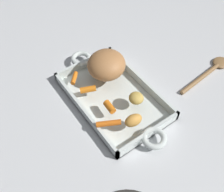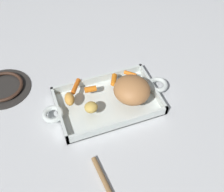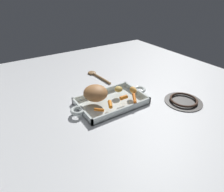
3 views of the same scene
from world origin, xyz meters
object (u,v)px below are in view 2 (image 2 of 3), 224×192
at_px(potato_near_roast, 91,107).
at_px(pork_roast, 132,90).
at_px(potato_golden_small, 69,99).
at_px(baby_carrot_northwest, 114,80).
at_px(baby_carrot_southeast, 130,74).
at_px(baby_carrot_center_left, 90,89).
at_px(roasting_dish, 108,102).
at_px(stove_burner_rear, 3,87).
at_px(baby_carrot_center_right, 76,86).

bearing_deg(potato_near_roast, pork_roast, -177.83).
relative_size(pork_roast, potato_golden_small, 2.40).
height_order(baby_carrot_northwest, potato_golden_small, potato_golden_small).
height_order(baby_carrot_southeast, baby_carrot_center_left, baby_carrot_center_left).
relative_size(pork_roast, potato_near_roast, 2.83).
distance_m(baby_carrot_northwest, potato_golden_small, 0.18).
bearing_deg(baby_carrot_northwest, baby_carrot_center_left, 9.31).
relative_size(baby_carrot_southeast, potato_near_roast, 1.04).
relative_size(roasting_dish, pork_roast, 3.63).
height_order(baby_carrot_center_left, baby_carrot_northwest, same).
distance_m(pork_roast, stove_burner_rear, 0.48).
xyz_separation_m(baby_carrot_center_right, potato_golden_small, (0.04, 0.06, 0.01)).
height_order(pork_roast, baby_carrot_northwest, pork_roast).
bearing_deg(pork_roast, baby_carrot_northwest, -71.36).
height_order(pork_roast, stove_burner_rear, pork_roast).
distance_m(baby_carrot_southeast, potato_near_roast, 0.21).
bearing_deg(potato_golden_small, potato_near_roast, 135.47).
height_order(roasting_dish, baby_carrot_northwest, baby_carrot_northwest).
xyz_separation_m(baby_carrot_southeast, baby_carrot_center_left, (0.16, 0.03, 0.00)).
bearing_deg(baby_carrot_northwest, baby_carrot_center_right, -7.60).
bearing_deg(roasting_dish, baby_carrot_southeast, -147.77).
distance_m(pork_roast, baby_carrot_center_left, 0.15).
height_order(potato_near_roast, stove_burner_rear, potato_near_roast).
distance_m(baby_carrot_southeast, baby_carrot_northwest, 0.07).
xyz_separation_m(baby_carrot_northwest, potato_near_roast, (0.12, 0.10, 0.01)).
xyz_separation_m(pork_roast, stove_burner_rear, (0.42, -0.23, -0.07)).
relative_size(pork_roast, baby_carrot_southeast, 2.71).
xyz_separation_m(baby_carrot_center_right, baby_carrot_center_left, (-0.04, 0.03, 0.00)).
distance_m(roasting_dish, baby_carrot_northwest, 0.09).
height_order(roasting_dish, potato_golden_small, potato_golden_small).
bearing_deg(baby_carrot_southeast, stove_burner_rear, -15.65).
distance_m(pork_roast, baby_carrot_center_right, 0.20).
height_order(baby_carrot_southeast, potato_golden_small, potato_golden_small).
bearing_deg(roasting_dish, baby_carrot_northwest, -126.82).
height_order(baby_carrot_center_right, potato_golden_small, potato_golden_small).
bearing_deg(baby_carrot_center_right, roasting_dish, 138.44).
distance_m(baby_carrot_center_right, stove_burner_rear, 0.28).
height_order(roasting_dish, potato_near_roast, potato_near_roast).
relative_size(roasting_dish, potato_near_roast, 10.28).
bearing_deg(potato_golden_small, baby_carrot_southeast, -168.47).
relative_size(baby_carrot_southeast, stove_burner_rear, 0.23).
bearing_deg(roasting_dish, potato_golden_small, -10.08).
relative_size(baby_carrot_center_left, potato_near_roast, 0.91).
distance_m(roasting_dish, pork_roast, 0.10).
xyz_separation_m(baby_carrot_center_left, baby_carrot_northwest, (-0.09, -0.02, -0.00)).
bearing_deg(baby_carrot_southeast, baby_carrot_northwest, 8.36).
height_order(roasting_dish, baby_carrot_southeast, baby_carrot_southeast).
distance_m(baby_carrot_center_right, potato_golden_small, 0.07).
height_order(roasting_dish, stove_burner_rear, roasting_dish).
relative_size(roasting_dish, stove_burner_rear, 2.28).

